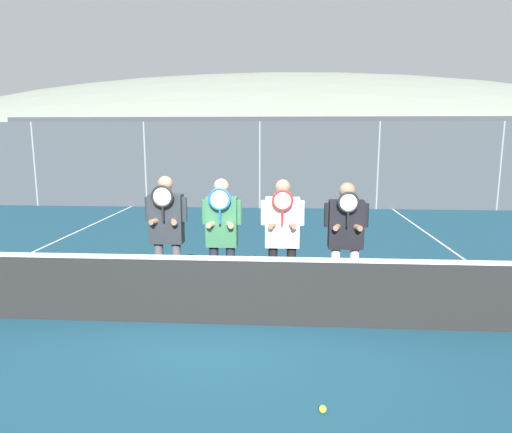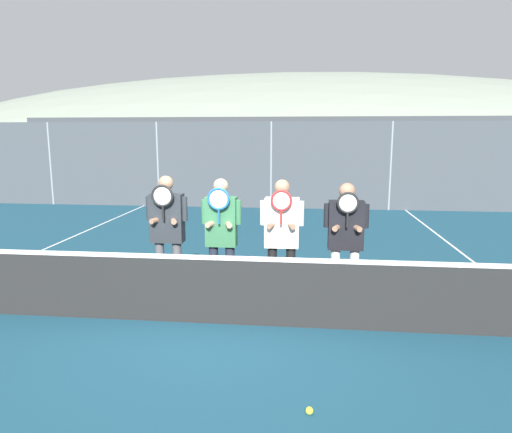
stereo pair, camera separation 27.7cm
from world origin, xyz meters
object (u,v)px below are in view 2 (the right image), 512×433
object	(u,v)px
player_center_right	(282,232)
car_left_of_center	(222,173)
car_right_of_center	(503,176)
player_leftmost	(167,227)
car_far_left	(99,172)
tennis_ball_on_court	(309,411)
player_rightmost	(346,234)
player_center_left	(221,232)
car_center	(357,175)

from	to	relation	value
player_center_right	car_left_of_center	distance (m)	12.26
car_left_of_center	car_right_of_center	bearing A→B (deg)	-1.05
player_leftmost	car_far_left	distance (m)	13.14
car_left_of_center	car_right_of_center	world-z (taller)	car_right_of_center
tennis_ball_on_court	car_far_left	bearing A→B (deg)	120.92
car_left_of_center	tennis_ball_on_court	distance (m)	14.84
player_rightmost	car_far_left	xyz separation A→B (m)	(-8.92, 11.48, -0.13)
player_center_left	player_center_right	size ratio (longest dim) A/B	1.01
player_rightmost	tennis_ball_on_court	distance (m)	2.83
player_leftmost	car_center	distance (m)	12.28
car_far_left	car_right_of_center	xyz separation A→B (m)	(15.66, 0.15, -0.03)
player_rightmost	car_right_of_center	bearing A→B (deg)	59.92
player_leftmost	tennis_ball_on_court	xyz separation A→B (m)	(2.04, -2.59, -1.06)
car_far_left	car_left_of_center	distance (m)	5.03
car_center	tennis_ball_on_court	xyz separation A→B (m)	(-1.89, -14.23, -0.85)
player_rightmost	car_center	xyz separation A→B (m)	(1.40, 11.64, -0.18)
player_center_left	player_center_right	world-z (taller)	player_center_left
player_leftmost	car_right_of_center	world-z (taller)	player_leftmost
car_far_left	player_center_left	bearing A→B (deg)	-58.13
player_leftmost	car_center	xyz separation A→B (m)	(3.93, 11.63, -0.21)
car_far_left	tennis_ball_on_court	xyz separation A→B (m)	(8.43, -14.07, -0.90)
player_leftmost	car_right_of_center	distance (m)	14.87
player_rightmost	player_center_right	bearing A→B (deg)	-176.53
tennis_ball_on_court	player_rightmost	bearing A→B (deg)	79.22
player_center_right	tennis_ball_on_court	bearing A→B (deg)	-81.30
player_leftmost	car_center	world-z (taller)	player_leftmost
player_leftmost	car_center	size ratio (longest dim) A/B	0.39
tennis_ball_on_court	car_left_of_center	bearing A→B (deg)	103.31
player_leftmost	player_center_right	bearing A→B (deg)	-2.01
player_center_left	player_rightmost	xyz separation A→B (m)	(1.72, 0.09, -0.01)
player_leftmost	tennis_ball_on_court	bearing A→B (deg)	-51.81
player_center_right	tennis_ball_on_court	world-z (taller)	player_center_right
player_leftmost	car_left_of_center	xyz separation A→B (m)	(-1.37, 11.82, -0.19)
car_left_of_center	player_rightmost	bearing A→B (deg)	-71.73
car_right_of_center	car_center	bearing A→B (deg)	179.91
player_center_left	tennis_ball_on_court	size ratio (longest dim) A/B	26.80
player_center_left	car_far_left	xyz separation A→B (m)	(-7.20, 11.58, -0.14)
car_far_left	player_center_right	bearing A→B (deg)	-55.12
player_rightmost	car_left_of_center	world-z (taller)	car_left_of_center
car_left_of_center	car_far_left	bearing A→B (deg)	-176.13
car_center	player_leftmost	bearing A→B (deg)	-108.67
car_left_of_center	tennis_ball_on_court	world-z (taller)	car_left_of_center
player_center_left	car_far_left	distance (m)	13.63
player_rightmost	car_center	size ratio (longest dim) A/B	0.38
player_center_right	car_right_of_center	world-z (taller)	player_center_right
player_center_left	car_left_of_center	bearing A→B (deg)	100.36
player_center_right	player_rightmost	size ratio (longest dim) A/B	1.02
car_left_of_center	player_leftmost	bearing A→B (deg)	-83.38
player_leftmost	player_center_left	xyz separation A→B (m)	(0.81, -0.10, -0.03)
car_center	car_right_of_center	size ratio (longest dim) A/B	1.06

